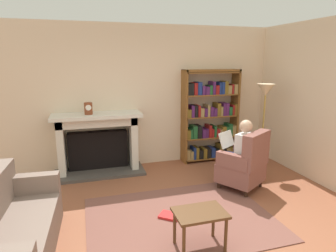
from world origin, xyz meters
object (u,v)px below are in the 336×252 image
Objects in this scene: fireplace at (98,141)px; armchair_reading at (245,164)px; side_table at (200,217)px; mantel_clock at (88,108)px; seated_reader at (239,151)px; floor_lamp at (265,97)px; bookshelf at (210,117)px; sofa_floral at (9,233)px.

fireplace is 2.62m from armchair_reading.
mantel_clock is at bearing 112.40° from side_table.
seated_reader reaches higher than side_table.
seated_reader is 1.33m from floor_lamp.
mantel_clock reaches higher than fireplace.
armchair_reading is at bearing -92.28° from bookshelf.
fireplace is 3.18m from floor_lamp.
sofa_floral is (-3.15, -0.95, -0.30)m from seated_reader.
mantel_clock reaches higher than armchair_reading.
side_table is (-1.33, -2.68, -0.54)m from bookshelf.
mantel_clock is 0.12× the size of sofa_floral.
mantel_clock is at bearing -60.58° from seated_reader.
seated_reader is 0.66× the size of sofa_floral.
side_table is 3.04m from floor_lamp.
fireplace is 0.99× the size of floor_lamp.
side_table is (-1.28, -1.21, -0.05)m from armchair_reading.
mantel_clock is 2.52m from sofa_floral.
mantel_clock reaches higher than sofa_floral.
armchair_reading is at bearing 43.56° from side_table.
fireplace is 2.85× the size of side_table.
armchair_reading is 1.46m from floor_lamp.
bookshelf is 3.04m from side_table.
armchair_reading is (2.32, -1.33, -0.79)m from mantel_clock.
sofa_floral is at bearing -144.73° from bookshelf.
floor_lamp is (0.82, 0.76, 0.94)m from armchair_reading.
armchair_reading is at bearing -72.16° from sofa_floral.
armchair_reading is 1.73× the size of side_table.
floor_lamp is (0.76, -0.71, 0.45)m from bookshelf.
floor_lamp is (3.01, -0.67, 0.78)m from fireplace.
fireplace is at bearing 167.36° from floor_lamp.
floor_lamp reaches higher than seated_reader.
floor_lamp reaches higher than mantel_clock.
bookshelf is at bearing 0.82° from fireplace.
mantel_clock is 0.11× the size of bookshelf.
bookshelf is at bearing -127.03° from seated_reader.
mantel_clock is (-0.14, -0.10, 0.63)m from fireplace.
bookshelf reaches higher than mantel_clock.
fireplace is at bearing -21.23° from sofa_floral.
sofa_floral is (-3.28, -2.32, -0.59)m from bookshelf.
fireplace reaches higher than side_table.
armchair_reading is at bearing 90.00° from seated_reader.
side_table is at bearing -71.01° from fireplace.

